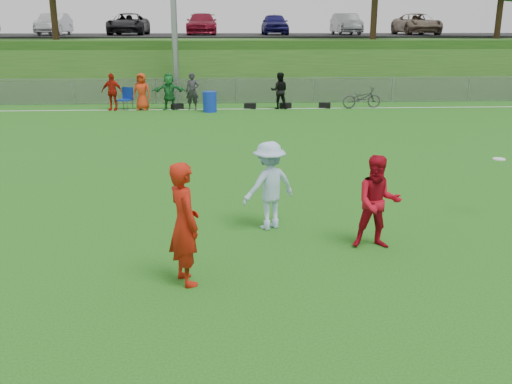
{
  "coord_description": "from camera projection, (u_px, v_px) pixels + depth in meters",
  "views": [
    {
      "loc": [
        -0.62,
        -8.89,
        3.92
      ],
      "look_at": [
        -0.08,
        0.5,
        1.12
      ],
      "focal_mm": 40.0,
      "sensor_mm": 36.0,
      "label": 1
    }
  ],
  "objects": [
    {
      "name": "camp_chair",
      "position": [
        125.0,
        103.0,
        26.66
      ],
      "size": [
        0.74,
        0.75,
        1.02
      ],
      "rotation": [
        0.0,
        0.0,
        -0.38
      ],
      "color": "navy",
      "rests_on": "ground"
    },
    {
      "name": "berm",
      "position": [
        232.0,
        59.0,
        38.89
      ],
      "size": [
        120.0,
        18.0,
        3.0
      ],
      "primitive_type": "cube",
      "color": "#1C4B15",
      "rests_on": "ground"
    },
    {
      "name": "frisbee",
      "position": [
        499.0,
        159.0,
        11.66
      ],
      "size": [
        0.25,
        0.25,
        0.02
      ],
      "color": "white",
      "rests_on": "ground"
    },
    {
      "name": "recycling_bin",
      "position": [
        210.0,
        102.0,
        25.92
      ],
      "size": [
        0.77,
        0.77,
        0.92
      ],
      "primitive_type": "cylinder",
      "rotation": [
        0.0,
        0.0,
        0.3
      ],
      "color": "#1031B6",
      "rests_on": "ground"
    },
    {
      "name": "sideline_far",
      "position": [
        237.0,
        109.0,
        26.88
      ],
      "size": [
        60.0,
        0.1,
        0.01
      ],
      "primitive_type": "cube",
      "color": "white",
      "rests_on": "ground"
    },
    {
      "name": "car_row",
      "position": [
        214.0,
        24.0,
        39.12
      ],
      "size": [
        32.04,
        5.18,
        1.44
      ],
      "color": "silver",
      "rests_on": "parking_lot"
    },
    {
      "name": "bicycle",
      "position": [
        362.0,
        98.0,
        27.05
      ],
      "size": [
        1.93,
        0.85,
        0.98
      ],
      "primitive_type": "imported",
      "rotation": [
        0.0,
        0.0,
        1.68
      ],
      "color": "#303033",
      "rests_on": "ground"
    },
    {
      "name": "parking_lot",
      "position": [
        231.0,
        35.0,
        40.36
      ],
      "size": [
        120.0,
        12.0,
        0.1
      ],
      "primitive_type": "cube",
      "color": "black",
      "rests_on": "berm"
    },
    {
      "name": "ground",
      "position": [
        263.0,
        263.0,
        9.66
      ],
      "size": [
        120.0,
        120.0,
        0.0
      ],
      "primitive_type": "plane",
      "color": "#175A13",
      "rests_on": "ground"
    },
    {
      "name": "gear_bags",
      "position": [
        260.0,
        106.0,
        27.0
      ],
      "size": [
        7.6,
        0.55,
        0.26
      ],
      "color": "black",
      "rests_on": "ground"
    },
    {
      "name": "player_red_center",
      "position": [
        378.0,
        202.0,
        10.13
      ],
      "size": [
        0.87,
        0.7,
        1.7
      ],
      "primitive_type": "imported",
      "rotation": [
        0.0,
        0.0,
        -0.07
      ],
      "color": "#AC0B1D",
      "rests_on": "ground"
    },
    {
      "name": "player_red_left",
      "position": [
        184.0,
        224.0,
        8.7
      ],
      "size": [
        0.72,
        0.84,
        1.94
      ],
      "primitive_type": "imported",
      "rotation": [
        0.0,
        0.0,
        2.01
      ],
      "color": "#AF1A0C",
      "rests_on": "ground"
    },
    {
      "name": "player_blue",
      "position": [
        269.0,
        186.0,
        11.1
      ],
      "size": [
        1.3,
        1.1,
        1.74
      ],
      "primitive_type": "imported",
      "rotation": [
        0.0,
        0.0,
        3.64
      ],
      "color": "#AACAED",
      "rests_on": "ground"
    },
    {
      "name": "fence",
      "position": [
        236.0,
        90.0,
        28.61
      ],
      "size": [
        58.0,
        0.06,
        1.3
      ],
      "color": "gray",
      "rests_on": "ground"
    },
    {
      "name": "spectator_row",
      "position": [
        181.0,
        91.0,
        26.5
      ],
      "size": [
        8.75,
        0.72,
        1.69
      ],
      "color": "#B6190C",
      "rests_on": "ground"
    }
  ]
}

